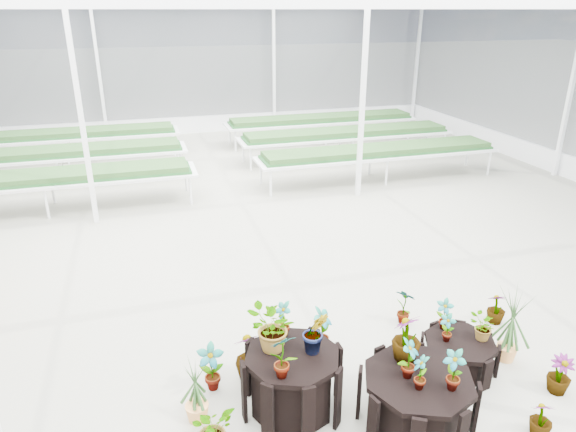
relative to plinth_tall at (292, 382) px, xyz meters
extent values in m
plane|color=gray|center=(0.61, 2.43, -0.37)|extent=(24.00, 24.00, 0.00)
cylinder|color=black|center=(0.00, 0.00, 0.00)|extent=(1.10, 1.10, 0.74)
cylinder|color=black|center=(1.20, -0.60, -0.05)|extent=(1.50, 1.50, 0.64)
cylinder|color=black|center=(2.20, 0.10, -0.17)|extent=(1.07, 1.07, 0.41)
imported|color=#23421D|center=(-0.19, 0.13, 0.65)|extent=(0.65, 0.65, 0.55)
imported|color=#23421D|center=(0.25, -0.02, 0.63)|extent=(0.31, 0.27, 0.51)
imported|color=#23421D|center=(0.00, 0.37, 0.59)|extent=(0.22, 0.27, 0.43)
imported|color=#23421D|center=(-0.20, -0.31, 0.63)|extent=(0.30, 0.23, 0.52)
imported|color=#23421D|center=(1.08, -0.57, 0.50)|extent=(0.29, 0.29, 0.47)
imported|color=#23421D|center=(1.42, -0.85, 0.50)|extent=(0.23, 0.28, 0.46)
imported|color=#23421D|center=(1.20, -0.29, 0.55)|extent=(0.42, 0.42, 0.56)
imported|color=#23421D|center=(1.11, -0.75, 0.46)|extent=(0.22, 0.25, 0.39)
imported|color=#23421D|center=(2.02, 0.15, 0.22)|extent=(0.22, 0.24, 0.37)
imported|color=#23421D|center=(2.45, 0.05, 0.21)|extent=(0.34, 0.30, 0.34)
imported|color=#23421D|center=(2.13, 0.40, 0.24)|extent=(0.27, 0.26, 0.42)
imported|color=#23421D|center=(-0.94, -0.30, -0.13)|extent=(0.57, 0.56, 0.48)
imported|color=#23421D|center=(-0.82, 0.59, -0.07)|extent=(0.36, 0.28, 0.61)
imported|color=#23421D|center=(2.40, -1.10, -0.16)|extent=(0.29, 0.29, 0.43)
imported|color=#23421D|center=(3.08, -0.61, -0.13)|extent=(0.36, 0.36, 0.48)
imported|color=#23421D|center=(3.31, 0.84, -0.14)|extent=(0.33, 0.33, 0.47)
imported|color=#23421D|center=(2.03, 1.19, -0.09)|extent=(0.33, 0.36, 0.57)
imported|color=#23421D|center=(0.69, 0.94, -0.06)|extent=(0.40, 0.39, 0.63)
imported|color=#23421D|center=(-0.33, 0.63, -0.04)|extent=(0.44, 0.44, 0.67)
camera|label=1|loc=(-1.34, -4.36, 3.83)|focal=32.00mm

